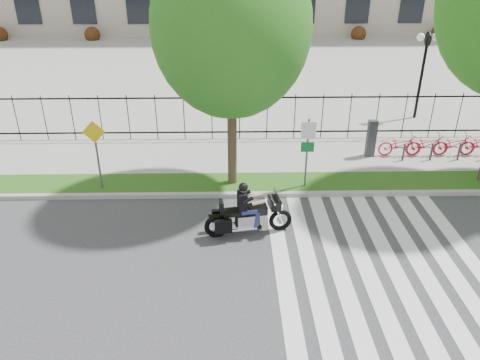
{
  "coord_description": "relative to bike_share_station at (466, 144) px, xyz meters",
  "views": [
    {
      "loc": [
        0.85,
        -10.11,
        7.8
      ],
      "look_at": [
        1.1,
        3.0,
        1.2
      ],
      "focal_mm": 35.0,
      "sensor_mm": 36.0,
      "label": 1
    }
  ],
  "objects": [
    {
      "name": "plaza",
      "position": [
        -10.3,
        17.8,
        -0.56
      ],
      "size": [
        80.0,
        34.0,
        0.1
      ],
      "primitive_type": "cube",
      "color": "gray",
      "rests_on": "ground"
    },
    {
      "name": "iron_fence",
      "position": [
        -10.3,
        2.0,
        0.54
      ],
      "size": [
        30.0,
        0.06,
        2.0
      ],
      "primitive_type": null,
      "color": "black",
      "rests_on": "sidewalk"
    },
    {
      "name": "grass_verge",
      "position": [
        -10.3,
        -2.25,
        -0.54
      ],
      "size": [
        60.0,
        1.5,
        0.15
      ],
      "primitive_type": "cube",
      "color": "#214D13",
      "rests_on": "ground"
    },
    {
      "name": "bike_share_station",
      "position": [
        0.0,
        0.0,
        0.0
      ],
      "size": [
        7.74,
        0.84,
        1.5
      ],
      "color": "#2D2D33",
      "rests_on": "sidewalk"
    },
    {
      "name": "curb",
      "position": [
        -10.3,
        -3.1,
        -0.54
      ],
      "size": [
        60.0,
        0.2,
        0.15
      ],
      "primitive_type": "cube",
      "color": "#9E9B95",
      "rests_on": "ground"
    },
    {
      "name": "street_tree_1",
      "position": [
        -9.43,
        -2.25,
        4.94
      ],
      "size": [
        5.05,
        5.05,
        8.31
      ],
      "color": "#3A2C1F",
      "rests_on": "grass_verge"
    },
    {
      "name": "lamp_post_right",
      "position": [
        -0.3,
        4.8,
        2.59
      ],
      "size": [
        1.06,
        0.7,
        4.25
      ],
      "color": "black",
      "rests_on": "ground"
    },
    {
      "name": "crosswalk_stripes",
      "position": [
        -5.47,
        -7.2,
        -0.61
      ],
      "size": [
        5.7,
        8.0,
        0.01
      ],
      "primitive_type": null,
      "color": "silver",
      "rests_on": "ground"
    },
    {
      "name": "sign_pole_warning",
      "position": [
        -14.03,
        -2.62,
        1.13
      ],
      "size": [
        0.78,
        0.09,
        2.49
      ],
      "color": "#59595B",
      "rests_on": "grass_verge"
    },
    {
      "name": "sign_pole_regulatory",
      "position": [
        -6.86,
        -2.62,
        1.13
      ],
      "size": [
        0.5,
        0.09,
        2.5
      ],
      "color": "#59595B",
      "rests_on": "grass_verge"
    },
    {
      "name": "ground",
      "position": [
        -10.3,
        -7.2,
        -0.61
      ],
      "size": [
        120.0,
        120.0,
        0.0
      ],
      "primitive_type": "plane",
      "color": "#363538",
      "rests_on": "ground"
    },
    {
      "name": "motorcycle_rider",
      "position": [
        -8.98,
        -5.39,
        0.07
      ],
      "size": [
        2.66,
        0.97,
        2.06
      ],
      "color": "black",
      "rests_on": "ground"
    },
    {
      "name": "sidewalk",
      "position": [
        -10.3,
        0.25,
        -0.54
      ],
      "size": [
        60.0,
        3.5,
        0.15
      ],
      "primitive_type": "cube",
      "color": "gray",
      "rests_on": "ground"
    }
  ]
}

